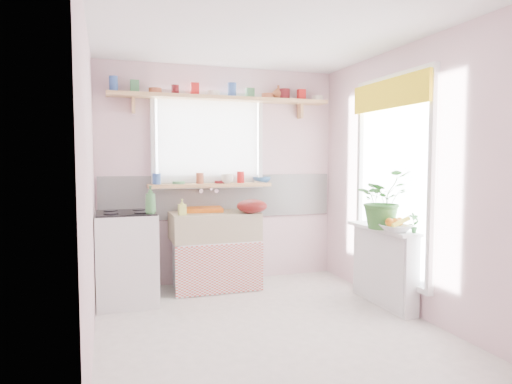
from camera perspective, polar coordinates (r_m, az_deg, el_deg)
name	(u,v)px	position (r m, az deg, el deg)	size (l,w,h in m)	color
room	(298,165)	(4.86, 5.26, 3.34)	(3.20, 3.20, 3.20)	silver
sink_unit	(215,250)	(5.12, -5.21, -7.20)	(0.95, 0.65, 1.11)	white
cooker	(127,258)	(4.75, -15.86, -7.89)	(0.58, 0.58, 0.93)	white
radiator_ledge	(384,265)	(4.71, 15.69, -8.77)	(0.22, 0.95, 0.78)	white
windowsill	(210,185)	(5.21, -5.73, 0.85)	(1.40, 0.22, 0.04)	tan
pine_shelf	(223,99)	(5.27, -4.16, 11.58)	(2.52, 0.24, 0.04)	tan
shelf_crockery	(219,92)	(5.27, -4.62, 12.39)	(2.47, 0.11, 0.12)	#3359A5
sill_crockery	(206,179)	(5.19, -6.27, 1.65)	(1.35, 0.11, 0.12)	#3359A5
dish_tray	(202,209)	(5.16, -6.79, -2.17)	(0.45, 0.34, 0.05)	orange
colander	(252,206)	(4.96, -0.51, -1.78)	(0.33, 0.33, 0.15)	#5F1110
jade_plant	(382,199)	(4.49, 15.51, -0.89)	(0.50, 0.44, 0.56)	#336E2C
fruit_bowl	(396,228)	(4.34, 17.04, -4.38)	(0.26, 0.26, 0.06)	silver
herb_pot	(414,223)	(4.32, 19.13, -3.67)	(0.10, 0.07, 0.18)	#2C6E2F
soap_bottle_sink	(182,207)	(4.84, -9.22, -1.87)	(0.08, 0.08, 0.17)	#D8E264
sill_cup	(227,179)	(5.19, -3.62, 1.66)	(0.14, 0.14, 0.11)	beige
sill_bowl	(262,180)	(5.38, 0.72, 1.54)	(0.21, 0.21, 0.07)	#30629D
shelf_vase	(278,93)	(5.55, 2.82, 12.30)	(0.16, 0.16, 0.17)	#AF5E36
cooker_bottle	(150,200)	(4.46, -13.06, -0.95)	(0.10, 0.10, 0.27)	#418346
fruit	(396,222)	(4.34, 17.08, -3.61)	(0.20, 0.14, 0.10)	orange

